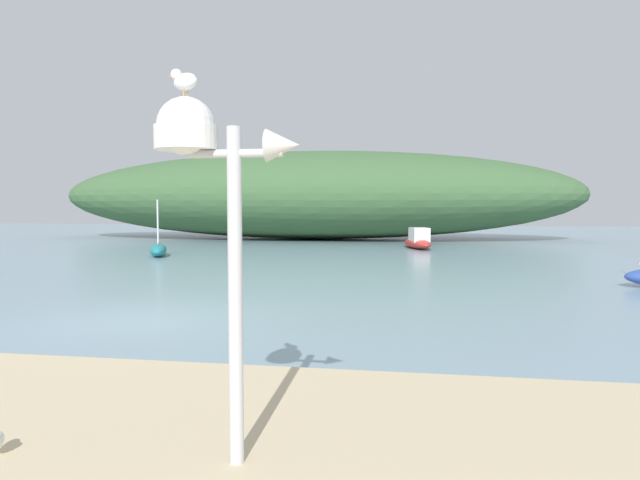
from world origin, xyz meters
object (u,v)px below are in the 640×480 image
(seagull_on_radar, at_px, (184,80))
(sailboat_outer_mooring, at_px, (158,250))
(motorboat_west_reach, at_px, (418,241))
(mast_structure, at_px, (204,162))

(seagull_on_radar, xyz_separation_m, sailboat_outer_mooring, (-9.96, 20.00, -3.07))
(sailboat_outer_mooring, distance_m, motorboat_west_reach, 14.15)
(seagull_on_radar, distance_m, motorboat_west_reach, 27.13)
(mast_structure, distance_m, motorboat_west_reach, 27.06)
(motorboat_west_reach, bearing_deg, sailboat_outer_mooring, -150.99)
(mast_structure, bearing_deg, sailboat_outer_mooring, 116.83)
(mast_structure, relative_size, seagull_on_radar, 9.12)
(mast_structure, bearing_deg, seagull_on_radar, 177.41)
(motorboat_west_reach, bearing_deg, mast_structure, -94.80)
(sailboat_outer_mooring, xyz_separation_m, motorboat_west_reach, (12.38, 6.86, 0.12))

